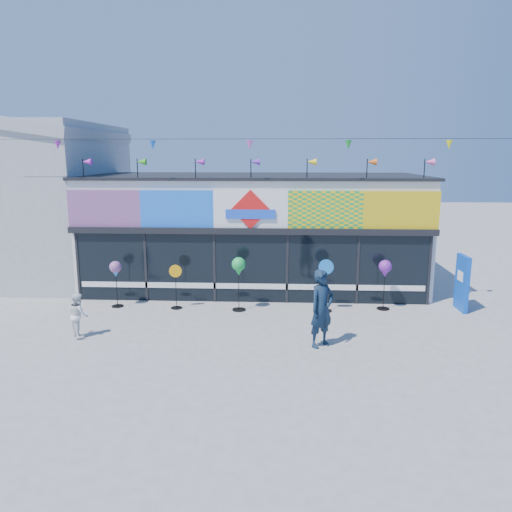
# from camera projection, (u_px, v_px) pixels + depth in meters

# --- Properties ---
(ground) EXTENTS (80.00, 80.00, 0.00)m
(ground) POSITION_uv_depth(u_px,v_px,m) (243.00, 339.00, 13.32)
(ground) COLOR gray
(ground) RESTS_ON ground
(kite_shop) EXTENTS (16.00, 5.70, 5.31)m
(kite_shop) POSITION_uv_depth(u_px,v_px,m) (255.00, 230.00, 18.73)
(kite_shop) COLOR silver
(kite_shop) RESTS_ON ground
(neighbour_building) EXTENTS (8.18, 7.20, 6.87)m
(neighbour_building) POSITION_uv_depth(u_px,v_px,m) (8.00, 196.00, 20.03)
(neighbour_building) COLOR #A8ACAE
(neighbour_building) RESTS_ON ground
(blue_sign) EXTENTS (0.17, 0.88, 1.76)m
(blue_sign) POSITION_uv_depth(u_px,v_px,m) (462.00, 283.00, 15.63)
(blue_sign) COLOR #0C47BE
(blue_sign) RESTS_ON ground
(spinner_0) EXTENTS (0.38, 0.38, 1.50)m
(spinner_0) POSITION_uv_depth(u_px,v_px,m) (116.00, 270.00, 15.92)
(spinner_0) COLOR black
(spinner_0) RESTS_ON ground
(spinner_1) EXTENTS (0.40, 0.36, 1.42)m
(spinner_1) POSITION_uv_depth(u_px,v_px,m) (176.00, 286.00, 15.82)
(spinner_1) COLOR black
(spinner_1) RESTS_ON ground
(spinner_2) EXTENTS (0.43, 0.43, 1.71)m
(spinner_2) POSITION_uv_depth(u_px,v_px,m) (239.00, 268.00, 15.50)
(spinner_2) COLOR black
(spinner_2) RESTS_ON ground
(spinner_3) EXTENTS (0.46, 0.42, 1.66)m
(spinner_3) POSITION_uv_depth(u_px,v_px,m) (326.00, 284.00, 15.50)
(spinner_3) COLOR black
(spinner_3) RESTS_ON ground
(spinner_4) EXTENTS (0.40, 0.40, 1.60)m
(spinner_4) POSITION_uv_depth(u_px,v_px,m) (385.00, 270.00, 15.63)
(spinner_4) COLOR black
(spinner_4) RESTS_ON ground
(adult_man) EXTENTS (0.87, 0.84, 2.01)m
(adult_man) POSITION_uv_depth(u_px,v_px,m) (322.00, 309.00, 12.62)
(adult_man) COLOR #112337
(adult_man) RESTS_ON ground
(child) EXTENTS (0.63, 0.68, 1.22)m
(child) POSITION_uv_depth(u_px,v_px,m) (78.00, 315.00, 13.37)
(child) COLOR white
(child) RESTS_ON ground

